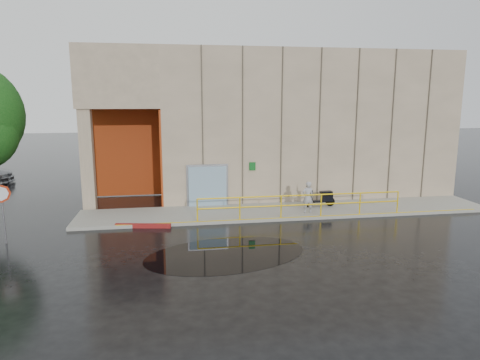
% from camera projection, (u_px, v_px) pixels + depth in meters
% --- Properties ---
extents(ground, '(120.00, 120.00, 0.00)m').
position_uv_depth(ground, '(216.00, 248.00, 15.94)').
color(ground, black).
rests_on(ground, ground).
extents(sidewalk, '(20.00, 3.00, 0.15)m').
position_uv_depth(sidewalk, '(288.00, 211.00, 20.92)').
color(sidewalk, gray).
rests_on(sidewalk, ground).
extents(building, '(20.00, 10.17, 8.00)m').
position_uv_depth(building, '(278.00, 120.00, 26.62)').
color(building, gray).
rests_on(building, ground).
extents(guardrail, '(9.56, 0.06, 1.03)m').
position_uv_depth(guardrail, '(301.00, 205.00, 19.54)').
color(guardrail, yellow).
rests_on(guardrail, sidewalk).
extents(person, '(0.55, 0.36, 1.50)m').
position_uv_depth(person, '(308.00, 197.00, 20.17)').
color(person, '#A4A3A8').
rests_on(person, sidewalk).
extents(scooter, '(1.63, 0.56, 1.25)m').
position_uv_depth(scooter, '(320.00, 193.00, 21.33)').
color(scooter, black).
rests_on(scooter, sidewalk).
extents(stop_sign, '(0.63, 0.37, 2.30)m').
position_uv_depth(stop_sign, '(2.00, 200.00, 16.09)').
color(stop_sign, slate).
rests_on(stop_sign, ground).
extents(red_curb, '(2.39, 0.60, 0.18)m').
position_uv_depth(red_curb, '(143.00, 226.00, 18.39)').
color(red_curb, maroon).
rests_on(red_curb, ground).
extents(puddle, '(6.46, 4.69, 0.01)m').
position_uv_depth(puddle, '(226.00, 254.00, 15.25)').
color(puddle, black).
rests_on(puddle, ground).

